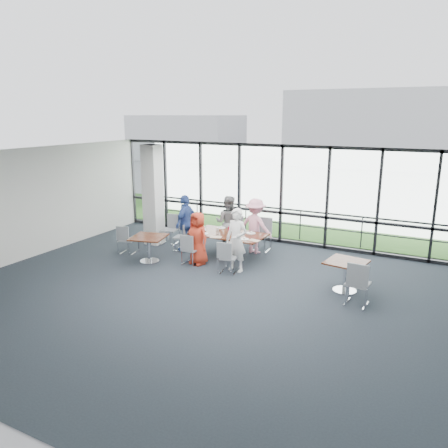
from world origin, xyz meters
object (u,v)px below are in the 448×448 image
at_px(side_table_left, 149,240).
at_px(chair_main_fl, 233,232).
at_px(structural_column, 153,195).
at_px(chair_main_nl, 191,250).
at_px(chair_spare_lb, 169,230).
at_px(diner_near_left, 198,238).
at_px(side_table_right, 346,266).
at_px(chair_spare_la, 128,240).
at_px(chair_main_end, 181,237).
at_px(main_table, 229,237).
at_px(chair_main_fr, 262,235).
at_px(chair_main_nr, 229,258).
at_px(chair_spare_r, 358,284).
at_px(diner_far_right, 255,226).
at_px(diner_near_right, 236,240).
at_px(diner_far_left, 228,222).
at_px(diner_end, 186,223).

height_order(side_table_left, chair_main_fl, chair_main_fl).
bearing_deg(structural_column, chair_main_nl, -29.73).
distance_m(structural_column, chair_spare_lb, 1.24).
distance_m(structural_column, diner_near_left, 2.68).
distance_m(side_table_right, chair_spare_la, 6.50).
xyz_separation_m(chair_main_end, chair_spare_lb, (-0.71, 0.39, 0.04)).
bearing_deg(main_table, chair_main_fr, 63.84).
height_order(main_table, chair_main_nl, chair_main_nl).
bearing_deg(chair_main_fr, chair_main_nr, 85.49).
relative_size(chair_spare_la, chair_spare_r, 0.86).
bearing_deg(chair_spare_la, chair_main_fl, 26.79).
xyz_separation_m(main_table, chair_main_end, (-1.64, 0.01, -0.22)).
height_order(side_table_left, diner_far_right, diner_far_right).
height_order(structural_column, chair_main_nl, structural_column).
height_order(structural_column, chair_main_fl, structural_column).
height_order(side_table_right, chair_spare_r, chair_spare_r).
relative_size(chair_main_nl, chair_main_nr, 1.00).
bearing_deg(chair_spare_lb, chair_main_fl, -171.94).
relative_size(diner_near_right, chair_main_fl, 1.81).
relative_size(structural_column, chair_main_nr, 3.73).
distance_m(structural_column, side_table_left, 2.08).
bearing_deg(chair_main_nr, chair_spare_la, 166.96).
bearing_deg(diner_far_right, diner_near_left, 67.99).
distance_m(side_table_right, diner_far_right, 3.59).
height_order(diner_far_left, diner_far_right, diner_far_left).
xyz_separation_m(diner_far_left, chair_main_nl, (-0.25, -1.82, -0.41)).
bearing_deg(chair_main_fr, side_table_right, 141.96).
xyz_separation_m(diner_end, chair_main_fl, (1.11, 0.99, -0.40)).
bearing_deg(chair_main_end, chair_main_fl, 121.78).
bearing_deg(structural_column, side_table_left, -58.76).
xyz_separation_m(side_table_left, diner_far_left, (1.43, 2.18, 0.20)).
bearing_deg(diner_far_right, chair_main_fl, -4.88).
distance_m(chair_main_nl, chair_spare_la, 2.21).
height_order(structural_column, side_table_right, structural_column).
height_order(diner_far_right, chair_main_end, diner_far_right).
xyz_separation_m(side_table_left, chair_main_fr, (2.46, 2.43, -0.15)).
height_order(chair_main_end, chair_spare_lb, chair_spare_lb).
relative_size(side_table_left, side_table_right, 1.09).
bearing_deg(main_table, chair_main_nl, -124.02).
distance_m(diner_end, chair_spare_lb, 0.99).
relative_size(diner_near_left, chair_spare_r, 1.51).
distance_m(chair_main_end, chair_spare_lb, 0.81).
distance_m(diner_far_left, diner_far_right, 0.93).
height_order(main_table, chair_main_fl, chair_main_fl).
distance_m(chair_main_end, chair_spare_r, 5.84).
xyz_separation_m(diner_far_left, chair_main_end, (-1.19, -0.84, -0.42)).
distance_m(chair_main_fr, chair_spare_lb, 3.02).
distance_m(diner_far_left, chair_main_nl, 1.88).
distance_m(diner_far_left, chair_spare_la, 3.10).
xyz_separation_m(structural_column, chair_main_fl, (2.44, 0.81, -1.13)).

